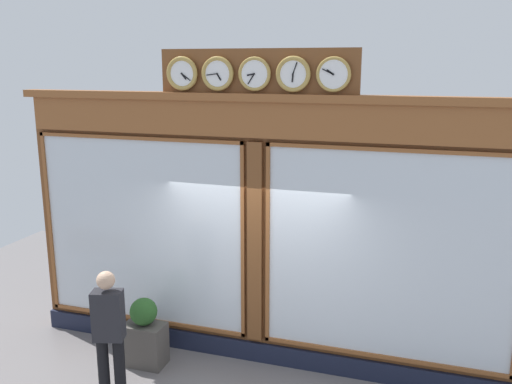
# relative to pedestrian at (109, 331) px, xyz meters

# --- Properties ---
(shop_facade) EXTENTS (6.93, 0.42, 4.26)m
(shop_facade) POSITION_rel_pedestrian_xyz_m (-1.41, -1.55, 0.96)
(shop_facade) COLOR brown
(shop_facade) RESTS_ON ground_plane
(pedestrian) EXTENTS (0.41, 0.31, 1.69)m
(pedestrian) POSITION_rel_pedestrian_xyz_m (0.00, 0.00, 0.00)
(pedestrian) COLOR black
(pedestrian) RESTS_ON ground_plane
(planter_box) EXTENTS (0.56, 0.36, 0.60)m
(planter_box) POSITION_rel_pedestrian_xyz_m (0.02, -0.85, -0.63)
(planter_box) COLOR #4C4742
(planter_box) RESTS_ON ground_plane
(planter_shrub) EXTENTS (0.38, 0.38, 0.38)m
(planter_shrub) POSITION_rel_pedestrian_xyz_m (0.02, -0.85, -0.14)
(planter_shrub) COLOR #285623
(planter_shrub) RESTS_ON planter_box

